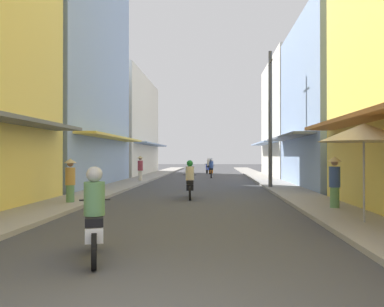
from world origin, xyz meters
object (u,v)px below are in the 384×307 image
object	(u,v)px
motorbike_black	(190,182)
utility_pole	(270,119)
motorbike_white	(95,218)
pedestrian_crossing	(70,179)
pedestrian_far	(140,167)
motorbike_blue	(208,167)
pedestrian_foreground	(335,180)
vendor_umbrella	(364,133)
motorbike_orange	(211,169)

from	to	relation	value
motorbike_black	utility_pole	xyz separation A→B (m)	(3.93, 4.73, 3.01)
motorbike_white	pedestrian_crossing	world-z (taller)	pedestrian_crossing
motorbike_black	pedestrian_far	xyz separation A→B (m)	(-3.91, 9.38, 0.28)
motorbike_blue	utility_pole	bearing A→B (deg)	-78.02
pedestrian_crossing	motorbike_black	bearing A→B (deg)	29.68
pedestrian_foreground	vendor_umbrella	distance (m)	2.94
motorbike_black	vendor_umbrella	size ratio (longest dim) A/B	0.71
motorbike_blue	vendor_umbrella	xyz separation A→B (m)	(4.33, -27.32, 1.63)
motorbike_blue	motorbike_orange	xyz separation A→B (m)	(0.34, -6.77, 0.00)
motorbike_orange	utility_pole	xyz separation A→B (m)	(3.22, -9.99, 3.01)
pedestrian_far	utility_pole	bearing A→B (deg)	-30.64
motorbike_white	pedestrian_crossing	distance (m)	7.47
pedestrian_crossing	pedestrian_foreground	xyz separation A→B (m)	(8.87, -0.90, 0.04)
motorbike_white	utility_pole	world-z (taller)	utility_pole
pedestrian_crossing	motorbike_blue	bearing A→B (deg)	79.41
motorbike_orange	pedestrian_crossing	world-z (taller)	pedestrian_crossing
motorbike_white	pedestrian_foreground	size ratio (longest dim) A/B	1.01
pedestrian_far	vendor_umbrella	size ratio (longest dim) A/B	0.69
pedestrian_far	motorbike_orange	bearing A→B (deg)	49.13
motorbike_black	utility_pole	bearing A→B (deg)	50.27
motorbike_blue	motorbike_white	world-z (taller)	same
motorbike_black	pedestrian_foreground	size ratio (longest dim) A/B	1.05
motorbike_blue	pedestrian_far	distance (m)	12.86
motorbike_black	vendor_umbrella	distance (m)	7.66
motorbike_black	motorbike_orange	size ratio (longest dim) A/B	1.00
vendor_umbrella	utility_pole	distance (m)	10.67
motorbike_orange	vendor_umbrella	world-z (taller)	vendor_umbrella
motorbike_black	utility_pole	world-z (taller)	utility_pole
motorbike_blue	pedestrian_far	xyz separation A→B (m)	(-4.29, -12.12, 0.28)
motorbike_orange	utility_pole	bearing A→B (deg)	-72.16
motorbike_black	motorbike_blue	bearing A→B (deg)	89.00
motorbike_blue	pedestrian_foreground	xyz separation A→B (m)	(4.42, -24.72, 0.27)
motorbike_black	pedestrian_foreground	distance (m)	5.78
pedestrian_crossing	motorbike_orange	bearing A→B (deg)	74.29
pedestrian_crossing	vendor_umbrella	xyz separation A→B (m)	(8.78, -3.50, 1.39)
motorbike_blue	vendor_umbrella	distance (m)	27.71
motorbike_white	pedestrian_far	xyz separation A→B (m)	(-2.91, 18.51, 0.28)
motorbike_blue	motorbike_orange	bearing A→B (deg)	-87.11
motorbike_orange	pedestrian_crossing	distance (m)	17.71
pedestrian_far	pedestrian_foreground	xyz separation A→B (m)	(8.71, -12.60, -0.01)
pedestrian_far	utility_pole	size ratio (longest dim) A/B	0.24
pedestrian_far	vendor_umbrella	distance (m)	17.52
motorbike_white	vendor_umbrella	distance (m)	6.79
motorbike_orange	pedestrian_far	bearing A→B (deg)	-130.87
motorbike_blue	motorbike_black	xyz separation A→B (m)	(-0.37, -21.50, 0.00)
pedestrian_far	utility_pole	xyz separation A→B (m)	(7.84, -4.65, 2.72)
vendor_umbrella	motorbike_white	bearing A→B (deg)	-149.91
motorbike_orange	pedestrian_crossing	size ratio (longest dim) A/B	1.09
motorbike_blue	pedestrian_foreground	world-z (taller)	pedestrian_foreground
motorbike_orange	vendor_umbrella	bearing A→B (deg)	-79.02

